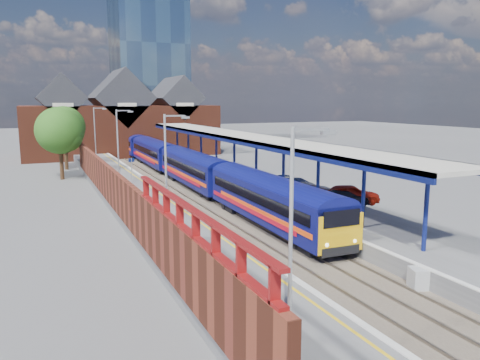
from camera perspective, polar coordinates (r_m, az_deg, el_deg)
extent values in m
plane|color=#5B5B5E|center=(52.00, -8.82, -0.16)|extent=(240.00, 240.00, 0.00)
cube|color=#473D33|center=(42.58, -5.28, -2.21)|extent=(6.00, 76.00, 0.06)
cube|color=slate|center=(41.93, -8.16, -2.33)|extent=(0.07, 76.00, 0.14)
cube|color=slate|center=(42.33, -6.28, -2.17)|extent=(0.07, 76.00, 0.14)
cube|color=slate|center=(42.81, -4.29, -2.01)|extent=(0.07, 76.00, 0.14)
cube|color=slate|center=(43.31, -2.50, -1.86)|extent=(0.07, 76.00, 0.14)
cube|color=#565659|center=(41.11, -12.58, -2.16)|extent=(5.00, 76.00, 1.00)
cube|color=#565659|center=(44.72, 2.01, -0.99)|extent=(6.00, 76.00, 1.00)
cube|color=silver|center=(41.51, -9.42, -1.20)|extent=(0.30, 76.00, 0.05)
cube|color=silver|center=(43.48, -1.37, -0.59)|extent=(0.30, 76.00, 0.05)
cube|color=yellow|center=(41.38, -10.23, -1.29)|extent=(0.14, 76.00, 0.01)
cube|color=#0D105C|center=(32.32, 3.82, -2.59)|extent=(3.01, 16.04, 2.50)
cube|color=#0D105C|center=(32.08, 3.85, -0.41)|extent=(3.01, 16.04, 0.60)
cube|color=#0D105C|center=(47.41, -5.54, 1.29)|extent=(3.01, 16.04, 2.50)
cube|color=#0D105C|center=(47.25, -5.57, 2.79)|extent=(3.01, 16.04, 0.60)
cube|color=#0D105C|center=(63.26, -10.31, 3.26)|extent=(3.01, 16.04, 2.50)
cube|color=#0D105C|center=(63.14, -10.35, 4.39)|extent=(3.01, 16.04, 0.60)
cube|color=#0D105C|center=(79.42, -13.17, 4.42)|extent=(3.01, 16.04, 2.50)
cube|color=#0D105C|center=(79.32, -13.20, 5.32)|extent=(3.01, 16.04, 0.60)
cube|color=black|center=(54.86, -9.71, 2.80)|extent=(0.04, 60.54, 0.70)
cube|color=#FB4D10|center=(54.96, -9.70, 1.97)|extent=(0.03, 55.27, 0.30)
cube|color=#B50C22|center=(54.99, -9.70, 1.71)|extent=(0.03, 55.27, 0.30)
cube|color=#F2B20C|center=(25.83, 12.06, -6.36)|extent=(2.82, 0.34, 2.10)
cube|color=black|center=(25.54, 12.26, -4.58)|extent=(2.30, 0.19, 0.90)
cube|color=black|center=(28.06, 9.16, -7.97)|extent=(2.00, 2.40, 0.60)
cube|color=black|center=(85.05, -13.84, 3.64)|extent=(2.00, 2.40, 0.60)
cylinder|color=navy|center=(25.92, 21.73, -3.60)|extent=(0.24, 0.24, 4.20)
cylinder|color=navy|center=(29.53, 14.81, -1.68)|extent=(0.24, 0.24, 4.20)
cylinder|color=navy|center=(33.50, 9.48, -0.18)|extent=(0.24, 0.24, 4.20)
cylinder|color=navy|center=(37.72, 5.31, 1.00)|extent=(0.24, 0.24, 4.20)
cylinder|color=navy|center=(42.10, 2.00, 1.93)|extent=(0.24, 0.24, 4.20)
cylinder|color=navy|center=(46.62, -0.69, 2.68)|extent=(0.24, 0.24, 4.20)
cylinder|color=navy|center=(51.22, -2.90, 3.29)|extent=(0.24, 0.24, 4.20)
cylinder|color=navy|center=(55.89, -4.75, 3.80)|extent=(0.24, 0.24, 4.20)
cylinder|color=navy|center=(60.61, -6.31, 4.22)|extent=(0.24, 0.24, 4.20)
cylinder|color=navy|center=(65.38, -7.65, 4.59)|extent=(0.24, 0.24, 4.20)
cube|color=beige|center=(45.69, 0.38, 5.38)|extent=(4.50, 52.00, 0.25)
cube|color=navy|center=(44.86, -2.14, 5.10)|extent=(0.20, 52.00, 0.55)
cube|color=navy|center=(46.62, 2.80, 5.26)|extent=(0.20, 52.00, 0.55)
cylinder|color=#A5A8AA|center=(14.00, 6.19, -7.95)|extent=(0.12, 0.12, 7.00)
cube|color=#A5A8AA|center=(13.69, 8.63, 6.10)|extent=(1.20, 0.08, 0.08)
cube|color=#A5A8AA|center=(14.03, 10.70, 5.72)|extent=(0.45, 0.18, 0.12)
cylinder|color=#A5A8AA|center=(26.74, -9.00, 0.42)|extent=(0.12, 0.12, 7.00)
cube|color=#A5A8AA|center=(26.58, -7.93, 7.76)|extent=(1.20, 0.08, 0.08)
cube|color=#A5A8AA|center=(26.75, -6.68, 7.58)|extent=(0.45, 0.18, 0.12)
cylinder|color=#A5A8AA|center=(42.28, -14.64, 3.57)|extent=(0.12, 0.12, 7.00)
cube|color=#A5A8AA|center=(42.18, -14.03, 8.21)|extent=(1.20, 0.08, 0.08)
cube|color=#A5A8AA|center=(42.29, -13.22, 8.11)|extent=(0.45, 0.18, 0.12)
cylinder|color=#A5A8AA|center=(58.07, -17.25, 5.01)|extent=(0.12, 0.12, 7.00)
cube|color=#A5A8AA|center=(58.00, -16.82, 8.39)|extent=(1.20, 0.08, 0.08)
cube|color=#A5A8AA|center=(58.08, -16.23, 8.32)|extent=(0.45, 0.18, 0.12)
cylinder|color=#A5A8AA|center=(44.77, -13.05, 1.05)|extent=(0.08, 0.08, 2.50)
cube|color=#0C194C|center=(44.63, -13.10, 2.38)|extent=(0.55, 0.06, 0.35)
cube|color=maroon|center=(34.50, -14.93, -1.27)|extent=(0.35, 50.00, 2.80)
cube|color=maroon|center=(17.75, -6.46, -3.19)|extent=(0.30, 15.00, 0.12)
cube|color=maroon|center=(17.98, -6.41, -6.14)|extent=(0.30, 15.00, 0.12)
cube|color=maroon|center=(11.69, 4.24, -12.58)|extent=(0.30, 0.12, 1.00)
cube|color=maroon|center=(13.37, 0.14, -9.65)|extent=(0.30, 0.12, 1.00)
cube|color=maroon|center=(15.13, -2.97, -7.36)|extent=(0.30, 0.12, 1.00)
cube|color=maroon|center=(16.94, -5.41, -5.53)|extent=(0.30, 0.12, 1.00)
cube|color=maroon|center=(18.79, -7.36, -4.05)|extent=(0.30, 0.12, 1.00)
cube|color=maroon|center=(20.67, -8.95, -2.84)|extent=(0.30, 0.12, 1.00)
cube|color=maroon|center=(22.57, -10.27, -1.83)|extent=(0.30, 0.12, 1.00)
cube|color=maroon|center=(24.48, -11.39, -0.97)|extent=(0.30, 0.12, 1.00)
cube|color=maroon|center=(78.79, -14.27, 5.87)|extent=(30.00, 12.00, 8.00)
cube|color=#232328|center=(77.65, -21.07, 9.32)|extent=(7.13, 12.00, 7.13)
cube|color=#232328|center=(78.65, -14.43, 9.65)|extent=(9.16, 12.00, 9.16)
cube|color=#232328|center=(80.66, -8.03, 9.85)|extent=(7.13, 12.00, 7.13)
cube|color=beige|center=(71.61, -20.76, 8.57)|extent=(2.80, 0.15, 0.50)
cube|color=beige|center=(72.70, -13.59, 8.93)|extent=(2.80, 0.15, 0.50)
cube|color=beige|center=(74.86, -6.72, 9.14)|extent=(2.80, 0.15, 0.50)
cube|color=#435974|center=(102.83, -11.13, 15.72)|extent=(14.00, 14.00, 40.00)
cylinder|color=#382314|center=(56.00, -20.94, 2.08)|extent=(0.44, 0.44, 4.00)
sphere|color=#1E4F15|center=(55.69, -21.16, 5.65)|extent=(5.20, 5.20, 5.20)
sphere|color=#1E4F15|center=(55.28, -20.26, 4.95)|extent=(3.20, 3.20, 3.20)
cylinder|color=#382314|center=(63.99, -20.45, 2.97)|extent=(0.44, 0.44, 4.00)
sphere|color=#1E4F15|center=(63.72, -20.64, 6.10)|extent=(5.20, 5.20, 5.20)
sphere|color=#1E4F15|center=(63.31, -19.85, 5.49)|extent=(3.20, 3.20, 3.20)
imported|color=maroon|center=(36.43, 13.29, -1.68)|extent=(4.74, 3.13, 1.50)
imported|color=#A8A8AD|center=(37.97, 8.58, -1.26)|extent=(3.98, 1.95, 1.26)
imported|color=black|center=(35.66, 12.57, -2.15)|extent=(4.17, 1.91, 1.18)
imported|color=navy|center=(42.49, 5.79, -0.14)|extent=(4.45, 3.32, 1.12)
cube|color=#A5A7AA|center=(23.85, 20.88, -11.19)|extent=(0.96, 1.08, 1.00)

